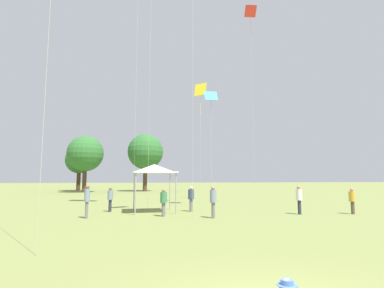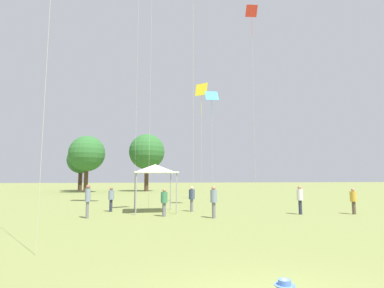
% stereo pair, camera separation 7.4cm
% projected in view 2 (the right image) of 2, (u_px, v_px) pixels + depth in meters
% --- Properties ---
extents(person_standing_0, '(0.42, 0.42, 1.77)m').
position_uv_depth(person_standing_0, '(214.00, 199.00, 16.69)').
color(person_standing_0, slate).
rests_on(person_standing_0, ground).
extents(person_standing_1, '(0.55, 0.55, 1.60)m').
position_uv_depth(person_standing_1, '(164.00, 200.00, 17.44)').
color(person_standing_1, slate).
rests_on(person_standing_1, ground).
extents(person_standing_2, '(0.55, 0.55, 1.58)m').
position_uv_depth(person_standing_2, '(353.00, 199.00, 18.52)').
color(person_standing_2, brown).
rests_on(person_standing_2, ground).
extents(person_standing_3, '(0.32, 0.32, 1.86)m').
position_uv_depth(person_standing_3, '(88.00, 197.00, 16.65)').
color(person_standing_3, slate).
rests_on(person_standing_3, ground).
extents(person_standing_5, '(0.47, 0.47, 1.75)m').
position_uv_depth(person_standing_5, '(300.00, 197.00, 18.45)').
color(person_standing_5, '#282D42').
rests_on(person_standing_5, ground).
extents(person_standing_6, '(0.55, 0.55, 1.66)m').
position_uv_depth(person_standing_6, '(192.00, 197.00, 20.00)').
color(person_standing_6, slate).
rests_on(person_standing_6, ground).
extents(person_standing_7, '(0.44, 0.44, 1.61)m').
position_uv_depth(person_standing_7, '(111.00, 197.00, 19.92)').
color(person_standing_7, '#282D42').
rests_on(person_standing_7, ground).
extents(canopy_tent, '(2.88, 2.88, 3.13)m').
position_uv_depth(canopy_tent, '(155.00, 169.00, 19.83)').
color(canopy_tent, white).
rests_on(canopy_tent, ground).
extents(kite_2, '(1.08, 0.69, 9.37)m').
position_uv_depth(kite_2, '(212.00, 98.00, 24.51)').
color(kite_2, '#339EDB').
rests_on(kite_2, ground).
extents(kite_4, '(1.16, 0.79, 18.59)m').
position_uv_depth(kite_4, '(252.00, 19.00, 28.54)').
color(kite_4, red).
rests_on(kite_4, ground).
extents(kite_6, '(1.05, 0.96, 10.82)m').
position_uv_depth(kite_6, '(201.00, 92.00, 27.20)').
color(kite_6, yellow).
rests_on(kite_6, ground).
extents(distant_tree_0, '(6.09, 6.09, 9.83)m').
position_uv_depth(distant_tree_0, '(147.00, 152.00, 51.65)').
color(distant_tree_0, '#473323').
rests_on(distant_tree_0, ground).
extents(distant_tree_1, '(5.68, 5.68, 8.98)m').
position_uv_depth(distant_tree_1, '(87.00, 154.00, 47.75)').
color(distant_tree_1, '#473323').
rests_on(distant_tree_1, ground).
extents(distant_tree_2, '(4.84, 4.84, 7.92)m').
position_uv_depth(distant_tree_2, '(81.00, 160.00, 53.54)').
color(distant_tree_2, '#473323').
rests_on(distant_tree_2, ground).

